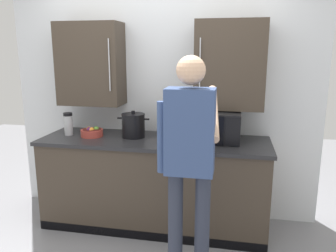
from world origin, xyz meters
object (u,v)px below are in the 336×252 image
at_px(knife_block, 168,126).
at_px(thermos_flask, 68,124).
at_px(stock_pot, 133,125).
at_px(person_figure, 190,154).
at_px(microwave_oven, 210,126).
at_px(fruit_bowl, 92,132).

bearing_deg(knife_block, thermos_flask, -178.53).
distance_m(stock_pot, person_figure, 1.11).
bearing_deg(thermos_flask, microwave_oven, 1.60).
relative_size(thermos_flask, person_figure, 0.13).
distance_m(knife_block, person_figure, 0.92).
relative_size(fruit_bowl, thermos_flask, 0.96).
bearing_deg(person_figure, microwave_oven, 84.88).
distance_m(fruit_bowl, thermos_flask, 0.27).
relative_size(fruit_bowl, person_figure, 0.13).
height_order(microwave_oven, person_figure, person_figure).
distance_m(thermos_flask, person_figure, 1.59).
bearing_deg(person_figure, knife_block, 111.12).
bearing_deg(thermos_flask, stock_pot, 3.69).
xyz_separation_m(knife_block, person_figure, (0.33, -0.86, -0.00)).
bearing_deg(fruit_bowl, microwave_oven, 2.36).
distance_m(fruit_bowl, knife_block, 0.78).
relative_size(stock_pot, person_figure, 0.19).
bearing_deg(microwave_oven, knife_block, -178.08).
bearing_deg(knife_block, person_figure, -68.88).
distance_m(fruit_bowl, stock_pot, 0.43).
distance_m(microwave_oven, stock_pot, 0.76).
distance_m(stock_pot, knife_block, 0.35).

